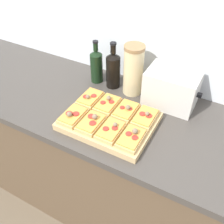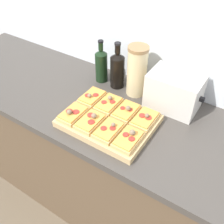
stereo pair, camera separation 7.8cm
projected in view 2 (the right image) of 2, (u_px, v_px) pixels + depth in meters
The scene contains 15 objects.
wall_back at pixel (158, 33), 1.40m from camera, with size 6.00×0.06×2.50m.
kitchen_counter at pixel (120, 168), 1.68m from camera, with size 2.63×0.67×0.94m.
cutting_board at pixel (109, 121), 1.31m from camera, with size 0.44×0.34×0.03m, color tan.
pizza_slice_back_left at pixel (92, 97), 1.40m from camera, with size 0.10×0.15×0.05m.
pizza_slice_back_midleft at pixel (109, 104), 1.36m from camera, with size 0.10×0.15×0.05m.
pizza_slice_back_midright at pixel (126, 111), 1.31m from camera, with size 0.10×0.15×0.05m.
pizza_slice_back_right at pixel (145, 119), 1.27m from camera, with size 0.10×0.15×0.05m.
pizza_slice_front_left at pixel (73, 114), 1.30m from camera, with size 0.10×0.15×0.05m.
pizza_slice_front_midleft at pixel (90, 121), 1.26m from camera, with size 0.10×0.15×0.05m.
pizza_slice_front_midright at pixel (109, 130), 1.21m from camera, with size 0.10×0.15×0.05m.
pizza_slice_front_right at pixel (129, 139), 1.17m from camera, with size 0.10×0.15×0.06m.
olive_oil_bottle at pixel (101, 65), 1.54m from camera, with size 0.07×0.07×0.26m.
wine_bottle at pixel (117, 69), 1.49m from camera, with size 0.08×0.08×0.28m.
grain_jar_tall at pixel (137, 71), 1.42m from camera, with size 0.11×0.11×0.29m.
toaster_oven at pixel (174, 91), 1.36m from camera, with size 0.29×0.18×0.20m.
Camera 2 is at (0.52, -0.58, 1.85)m, focal length 42.00 mm.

